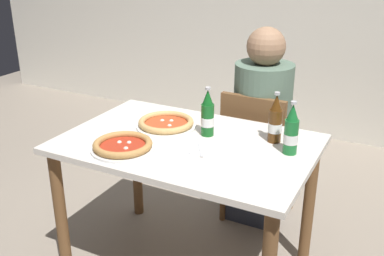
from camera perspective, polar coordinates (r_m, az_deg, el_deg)
name	(u,v)px	position (r m, az deg, el deg)	size (l,w,h in m)	color
dining_table_main	(187,162)	(2.23, -0.59, -4.35)	(1.20, 0.80, 0.75)	silver
chair_behind_table	(257,150)	(2.75, 8.17, -2.79)	(0.41, 0.41, 0.85)	brown
diner_seated	(261,132)	(2.75, 8.66, -0.47)	(0.34, 0.34, 1.21)	#2D3342
pizza_margherita_near	(166,123)	(2.34, -3.28, 0.57)	(0.31, 0.31, 0.04)	white
pizza_marinara_far	(123,146)	(2.10, -8.70, -2.23)	(0.29, 0.29, 0.04)	white
beer_bottle_left	(208,115)	(2.21, 1.97, 1.61)	(0.07, 0.07, 0.25)	#14591E
beer_bottle_center	(275,121)	(2.17, 10.44, 0.85)	(0.07, 0.07, 0.25)	#512D0F
beer_bottle_right	(291,132)	(2.06, 12.38, -0.48)	(0.07, 0.07, 0.25)	#196B2D
napkin_with_cutlery	(196,148)	(2.10, 0.55, -2.47)	(0.23, 0.23, 0.01)	white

